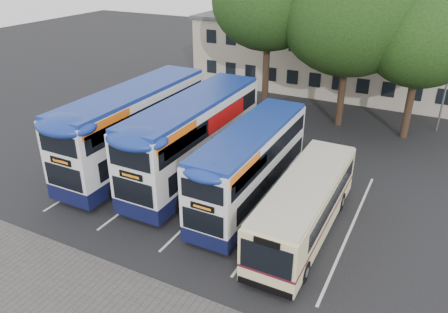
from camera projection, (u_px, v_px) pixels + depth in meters
ground at (242, 272)px, 17.76m from camera, size 120.00×120.00×0.00m
bay_lines at (219, 194)px, 23.31m from camera, size 14.12×11.00×0.01m
depot_building at (374, 58)px, 37.99m from camera, size 32.40×8.40×6.20m
tree_left at (269, 2)px, 30.78m from camera, size 8.09×8.09×11.89m
tree_mid at (351, 16)px, 29.04m from camera, size 9.48×9.48×11.82m
tree_right at (422, 41)px, 27.47m from camera, size 7.00×7.00×9.58m
bus_dd_left at (136, 124)px, 25.34m from camera, size 2.76×11.39×4.75m
bus_dd_mid at (195, 135)px, 24.07m from camera, size 2.70×11.13×4.64m
bus_dd_right at (251, 162)px, 21.77m from camera, size 2.36×9.74×4.06m
bus_single at (306, 203)px, 19.61m from camera, size 2.36×9.27×2.76m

